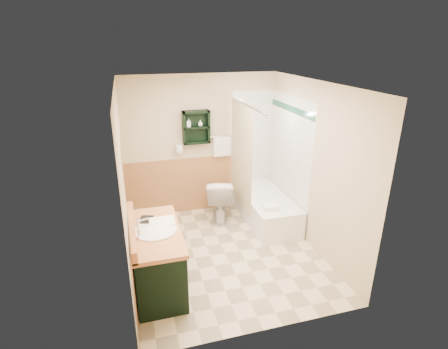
# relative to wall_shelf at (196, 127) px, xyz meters

# --- Properties ---
(floor) EXTENTS (3.00, 3.00, 0.00)m
(floor) POSITION_rel_wall_shelf_xyz_m (0.10, -1.41, -1.55)
(floor) COLOR beige
(floor) RESTS_ON ground
(back_wall) EXTENTS (2.60, 0.04, 2.40)m
(back_wall) POSITION_rel_wall_shelf_xyz_m (0.10, 0.11, -0.35)
(back_wall) COLOR beige
(back_wall) RESTS_ON ground
(left_wall) EXTENTS (0.04, 3.00, 2.40)m
(left_wall) POSITION_rel_wall_shelf_xyz_m (-1.22, -1.41, -0.35)
(left_wall) COLOR beige
(left_wall) RESTS_ON ground
(right_wall) EXTENTS (0.04, 3.00, 2.40)m
(right_wall) POSITION_rel_wall_shelf_xyz_m (1.42, -1.41, -0.35)
(right_wall) COLOR beige
(right_wall) RESTS_ON ground
(ceiling) EXTENTS (2.60, 3.00, 0.04)m
(ceiling) POSITION_rel_wall_shelf_xyz_m (0.10, -1.41, 0.87)
(ceiling) COLOR white
(ceiling) RESTS_ON back_wall
(wainscot_left) EXTENTS (2.98, 2.98, 1.00)m
(wainscot_left) POSITION_rel_wall_shelf_xyz_m (-1.19, -1.41, -1.05)
(wainscot_left) COLOR #BA7B4B
(wainscot_left) RESTS_ON left_wall
(wainscot_back) EXTENTS (2.58, 2.58, 1.00)m
(wainscot_back) POSITION_rel_wall_shelf_xyz_m (0.10, 0.08, -1.05)
(wainscot_back) COLOR #BA7B4B
(wainscot_back) RESTS_ON back_wall
(mirror_frame) EXTENTS (1.30, 1.30, 1.00)m
(mirror_frame) POSITION_rel_wall_shelf_xyz_m (-1.17, -1.96, -0.05)
(mirror_frame) COLOR brown
(mirror_frame) RESTS_ON left_wall
(mirror_glass) EXTENTS (1.20, 1.20, 0.90)m
(mirror_glass) POSITION_rel_wall_shelf_xyz_m (-1.17, -1.96, -0.05)
(mirror_glass) COLOR white
(mirror_glass) RESTS_ON left_wall
(tile_right) EXTENTS (1.50, 1.50, 2.10)m
(tile_right) POSITION_rel_wall_shelf_xyz_m (1.38, -0.66, -0.50)
(tile_right) COLOR white
(tile_right) RESTS_ON right_wall
(tile_back) EXTENTS (0.95, 0.95, 2.10)m
(tile_back) POSITION_rel_wall_shelf_xyz_m (1.13, 0.07, -0.50)
(tile_back) COLOR white
(tile_back) RESTS_ON back_wall
(tile_accent) EXTENTS (1.50, 1.50, 0.10)m
(tile_accent) POSITION_rel_wall_shelf_xyz_m (1.37, -0.66, 0.35)
(tile_accent) COLOR #144630
(tile_accent) RESTS_ON right_wall
(wall_shelf) EXTENTS (0.45, 0.15, 0.55)m
(wall_shelf) POSITION_rel_wall_shelf_xyz_m (0.00, 0.00, 0.00)
(wall_shelf) COLOR black
(wall_shelf) RESTS_ON back_wall
(hair_dryer) EXTENTS (0.10, 0.24, 0.18)m
(hair_dryer) POSITION_rel_wall_shelf_xyz_m (-0.30, 0.02, -0.35)
(hair_dryer) COLOR white
(hair_dryer) RESTS_ON back_wall
(towel_bar) EXTENTS (0.40, 0.06, 0.40)m
(towel_bar) POSITION_rel_wall_shelf_xyz_m (0.45, 0.04, -0.20)
(towel_bar) COLOR white
(towel_bar) RESTS_ON back_wall
(curtain_rod) EXTENTS (0.03, 1.60, 0.03)m
(curtain_rod) POSITION_rel_wall_shelf_xyz_m (0.63, -0.66, 0.45)
(curtain_rod) COLOR silver
(curtain_rod) RESTS_ON back_wall
(shower_curtain) EXTENTS (1.05, 1.05, 1.70)m
(shower_curtain) POSITION_rel_wall_shelf_xyz_m (0.63, -0.48, -0.40)
(shower_curtain) COLOR beige
(shower_curtain) RESTS_ON curtain_rod
(vanity) EXTENTS (0.59, 1.24, 0.79)m
(vanity) POSITION_rel_wall_shelf_xyz_m (-0.89, -1.85, -1.16)
(vanity) COLOR black
(vanity) RESTS_ON ground
(bathtub) EXTENTS (0.69, 1.50, 0.46)m
(bathtub) POSITION_rel_wall_shelf_xyz_m (1.03, -0.65, -1.32)
(bathtub) COLOR white
(bathtub) RESTS_ON ground
(toilet) EXTENTS (0.59, 0.84, 0.74)m
(toilet) POSITION_rel_wall_shelf_xyz_m (0.29, -0.37, -1.18)
(toilet) COLOR white
(toilet) RESTS_ON ground
(counter_towel) EXTENTS (0.31, 0.24, 0.04)m
(counter_towel) POSITION_rel_wall_shelf_xyz_m (-0.79, -1.72, -0.74)
(counter_towel) COLOR white
(counter_towel) RESTS_ON vanity
(vanity_book) EXTENTS (0.16, 0.07, 0.22)m
(vanity_book) POSITION_rel_wall_shelf_xyz_m (-1.06, -1.57, -0.65)
(vanity_book) COLOR black
(vanity_book) RESTS_ON vanity
(tub_towel) EXTENTS (0.22, 0.18, 0.07)m
(tub_towel) POSITION_rel_wall_shelf_xyz_m (0.90, -1.11, -1.05)
(tub_towel) COLOR white
(tub_towel) RESTS_ON bathtub
(soap_bottle_a) EXTENTS (0.09, 0.15, 0.06)m
(soap_bottle_a) POSITION_rel_wall_shelf_xyz_m (-0.12, -0.01, 0.05)
(soap_bottle_a) COLOR white
(soap_bottle_a) RESTS_ON wall_shelf
(soap_bottle_b) EXTENTS (0.11, 0.12, 0.08)m
(soap_bottle_b) POSITION_rel_wall_shelf_xyz_m (0.07, -0.01, 0.05)
(soap_bottle_b) COLOR white
(soap_bottle_b) RESTS_ON wall_shelf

